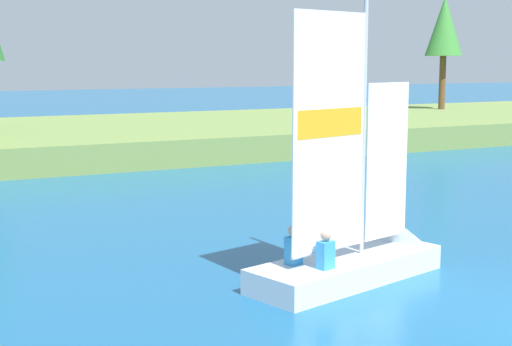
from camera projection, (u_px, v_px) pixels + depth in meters
The scene contains 3 objects.
shore_bank at pixel (106, 137), 34.42m from camera, with size 80.00×14.92×1.08m, color olive.
shoreline_tree_midright at pixel (444, 28), 45.46m from camera, with size 2.24×2.24×6.79m.
sailboat at pixel (369, 251), 14.19m from camera, with size 4.68×2.36×5.93m.
Camera 1 is at (-9.56, -6.71, 3.99)m, focal length 52.85 mm.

